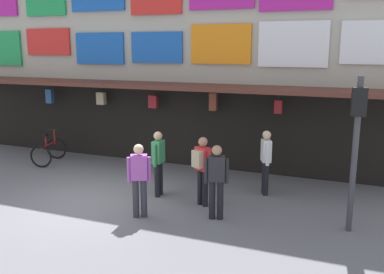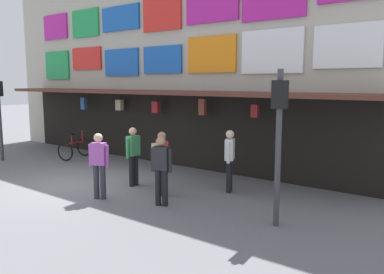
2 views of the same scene
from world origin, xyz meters
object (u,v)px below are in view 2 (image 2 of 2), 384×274
(traffic_light_far, at_px, (279,123))
(pedestrian_in_purple, at_px, (161,158))
(pedestrian_in_black, at_px, (133,153))
(pedestrian_in_blue, at_px, (99,162))
(pedestrian_in_green, at_px, (161,167))
(bicycle_parked, at_px, (75,148))
(pedestrian_in_red, at_px, (230,157))

(traffic_light_far, relative_size, pedestrian_in_purple, 1.90)
(traffic_light_far, height_order, pedestrian_in_black, traffic_light_far)
(pedestrian_in_blue, distance_m, pedestrian_in_green, 1.70)
(bicycle_parked, xyz_separation_m, pedestrian_in_black, (4.73, -1.47, 0.55))
(pedestrian_in_red, bearing_deg, traffic_light_far, -36.42)
(bicycle_parked, relative_size, pedestrian_in_red, 0.77)
(pedestrian_in_green, bearing_deg, pedestrian_in_black, 154.56)
(pedestrian_in_blue, relative_size, pedestrian_in_purple, 1.00)
(bicycle_parked, distance_m, pedestrian_in_blue, 5.76)
(bicycle_parked, height_order, pedestrian_in_purple, pedestrian_in_purple)
(traffic_light_far, height_order, pedestrian_in_blue, traffic_light_far)
(pedestrian_in_red, height_order, pedestrian_in_purple, same)
(pedestrian_in_red, distance_m, pedestrian_in_black, 2.74)
(pedestrian_in_green, bearing_deg, pedestrian_in_purple, 131.84)
(pedestrian_in_red, height_order, pedestrian_in_blue, same)
(pedestrian_in_purple, bearing_deg, traffic_light_far, -3.31)
(pedestrian_in_red, height_order, pedestrian_in_black, same)
(pedestrian_in_blue, relative_size, pedestrian_in_green, 1.00)
(traffic_light_far, xyz_separation_m, bicycle_parked, (-9.34, 1.90, -1.75))
(pedestrian_in_red, distance_m, pedestrian_in_blue, 3.41)
(bicycle_parked, height_order, pedestrian_in_blue, pedestrian_in_blue)
(pedestrian_in_purple, bearing_deg, pedestrian_in_black, 169.59)
(pedestrian_in_blue, distance_m, pedestrian_in_purple, 1.57)
(bicycle_parked, bearing_deg, pedestrian_in_green, -19.64)
(pedestrian_in_black, bearing_deg, bicycle_parked, 162.74)
(pedestrian_in_black, bearing_deg, traffic_light_far, -5.28)
(pedestrian_in_black, distance_m, pedestrian_in_green, 2.04)
(pedestrian_in_red, distance_m, pedestrian_in_purple, 1.84)
(pedestrian_in_purple, bearing_deg, bicycle_parked, 164.15)
(traffic_light_far, bearing_deg, bicycle_parked, 168.52)
(pedestrian_in_red, relative_size, pedestrian_in_black, 1.00)
(bicycle_parked, distance_m, pedestrian_in_green, 7.01)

